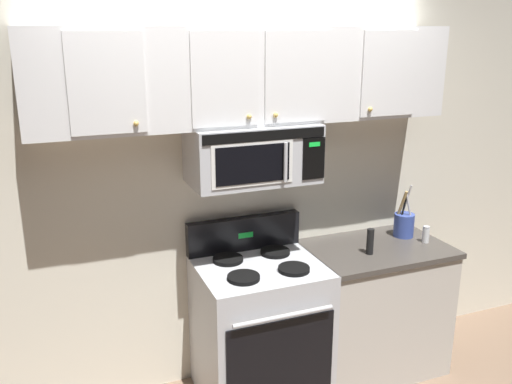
% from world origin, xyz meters
% --- Properties ---
extents(back_wall, '(5.20, 0.10, 2.70)m').
position_xyz_m(back_wall, '(0.00, 0.79, 1.35)').
color(back_wall, silver).
rests_on(back_wall, ground_plane).
extents(stove_range, '(0.76, 0.69, 1.12)m').
position_xyz_m(stove_range, '(0.00, 0.42, 0.47)').
color(stove_range, '#B7BABF').
rests_on(stove_range, ground_plane).
extents(over_range_microwave, '(0.76, 0.43, 0.35)m').
position_xyz_m(over_range_microwave, '(-0.00, 0.54, 1.58)').
color(over_range_microwave, '#B7BABF').
extents(upper_cabinets, '(2.50, 0.36, 0.55)m').
position_xyz_m(upper_cabinets, '(-0.00, 0.57, 2.02)').
color(upper_cabinets, silver).
extents(counter_segment, '(0.93, 0.65, 0.90)m').
position_xyz_m(counter_segment, '(0.84, 0.43, 0.45)').
color(counter_segment, '#BCB7AD').
rests_on(counter_segment, ground_plane).
extents(utensil_crock_blue, '(0.14, 0.14, 0.38)m').
position_xyz_m(utensil_crock_blue, '(1.11, 0.52, 0.99)').
color(utensil_crock_blue, '#384C9E').
rests_on(utensil_crock_blue, counter_segment).
extents(salt_shaker, '(0.05, 0.05, 0.11)m').
position_xyz_m(salt_shaker, '(1.18, 0.37, 0.96)').
color(salt_shaker, white).
rests_on(salt_shaker, counter_segment).
extents(pepper_mill, '(0.05, 0.05, 0.17)m').
position_xyz_m(pepper_mill, '(0.72, 0.34, 0.98)').
color(pepper_mill, black).
rests_on(pepper_mill, counter_segment).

